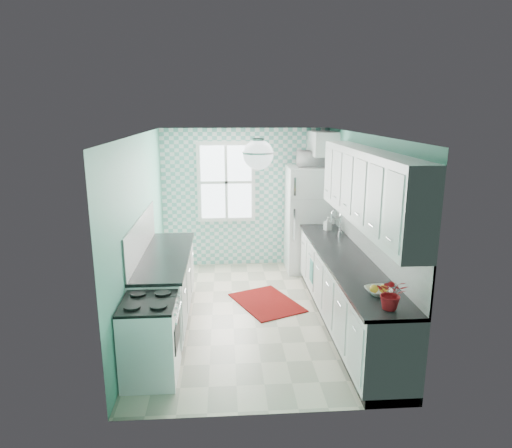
{
  "coord_description": "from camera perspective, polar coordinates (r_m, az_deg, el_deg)",
  "views": [
    {
      "loc": [
        -0.39,
        -5.94,
        2.81
      ],
      "look_at": [
        0.05,
        0.25,
        1.25
      ],
      "focal_mm": 32.0,
      "sensor_mm": 36.0,
      "label": 1
    }
  ],
  "objects": [
    {
      "name": "wall_left",
      "position": [
        6.25,
        -14.26,
        -0.8
      ],
      "size": [
        0.02,
        4.4,
        2.5
      ],
      "primitive_type": "cube",
      "color": "#5DB199",
      "rests_on": "floor"
    },
    {
      "name": "microwave",
      "position": [
        7.95,
        6.9,
        8.12
      ],
      "size": [
        0.5,
        0.35,
        0.27
      ],
      "primitive_type": "imported",
      "rotation": [
        0.0,
        0.0,
        3.09
      ],
      "color": "white",
      "rests_on": "fridge"
    },
    {
      "name": "countertop_right",
      "position": [
        6.06,
        11.24,
        -4.34
      ],
      "size": [
        0.63,
        3.6,
        0.04
      ],
      "primitive_type": "cube",
      "color": "black",
      "rests_on": "base_cabinets_right"
    },
    {
      "name": "upper_cabinet_fridge",
      "position": [
        7.97,
        8.32,
        9.94
      ],
      "size": [
        0.4,
        0.74,
        0.4
      ],
      "primitive_type": "cube",
      "color": "white",
      "rests_on": "wall_right"
    },
    {
      "name": "stove",
      "position": [
        5.13,
        -13.05,
        -13.67
      ],
      "size": [
        0.57,
        0.71,
        0.86
      ],
      "rotation": [
        0.0,
        0.0,
        -0.06
      ],
      "color": "white",
      "rests_on": "floor"
    },
    {
      "name": "window",
      "position": [
        8.2,
        -3.74,
        5.24
      ],
      "size": [
        1.04,
        0.05,
        1.44
      ],
      "color": "white",
      "rests_on": "wall_back"
    },
    {
      "name": "fridge",
      "position": [
        8.13,
        6.68,
        0.64
      ],
      "size": [
        0.81,
        0.8,
        1.86
      ],
      "rotation": [
        0.0,
        0.0,
        0.0
      ],
      "color": "silver",
      "rests_on": "floor"
    },
    {
      "name": "base_cabinets_left",
      "position": [
        6.38,
        -11.18,
        -7.9
      ],
      "size": [
        0.6,
        2.15,
        0.9
      ],
      "primitive_type": "cube",
      "color": "white",
      "rests_on": "floor"
    },
    {
      "name": "potted_plant",
      "position": [
        4.6,
        16.62,
        -8.31
      ],
      "size": [
        0.36,
        0.34,
        0.32
      ],
      "primitive_type": "imported",
      "rotation": [
        0.0,
        0.0,
        -0.37
      ],
      "color": "#C62541",
      "rests_on": "countertop_right"
    },
    {
      "name": "upper_cabinets_right",
      "position": [
        5.69,
        13.69,
        4.49
      ],
      "size": [
        0.33,
        3.2,
        0.9
      ],
      "primitive_type": "cube",
      "color": "white",
      "rests_on": "wall_right"
    },
    {
      "name": "wall_front",
      "position": [
        4.06,
        1.75,
        -8.48
      ],
      "size": [
        3.0,
        0.02,
        2.5
      ],
      "primitive_type": "cube",
      "color": "#5DB199",
      "rests_on": "floor"
    },
    {
      "name": "wall_back",
      "position": [
        8.31,
        -1.3,
        3.29
      ],
      "size": [
        3.0,
        0.02,
        2.5
      ],
      "primitive_type": "cube",
      "color": "#5DB199",
      "rests_on": "floor"
    },
    {
      "name": "wall_right",
      "position": [
        6.43,
        13.25,
        -0.32
      ],
      "size": [
        0.02,
        4.4,
        2.5
      ],
      "primitive_type": "cube",
      "color": "#5DB199",
      "rests_on": "floor"
    },
    {
      "name": "backsplash_left",
      "position": [
        6.18,
        -14.15,
        -1.47
      ],
      "size": [
        0.02,
        2.15,
        0.51
      ],
      "primitive_type": "cube",
      "color": "white",
      "rests_on": "wall_left"
    },
    {
      "name": "soap_bottle",
      "position": [
        7.35,
        8.95,
        0.06
      ],
      "size": [
        0.13,
        0.13,
        0.22
      ],
      "primitive_type": "imported",
      "rotation": [
        0.0,
        0.0,
        0.37
      ],
      "color": "#90BAC3",
      "rests_on": "countertop_right"
    },
    {
      "name": "fruit_bowl",
      "position": [
        4.97,
        15.06,
        -8.11
      ],
      "size": [
        0.31,
        0.31,
        0.07
      ],
      "primitive_type": "imported",
      "rotation": [
        0.0,
        0.0,
        0.16
      ],
      "color": "white",
      "rests_on": "countertop_right"
    },
    {
      "name": "countertop_left",
      "position": [
        6.22,
        -11.24,
        -3.88
      ],
      "size": [
        0.63,
        2.15,
        0.04
      ],
      "primitive_type": "cube",
      "color": "black",
      "rests_on": "base_cabinets_left"
    },
    {
      "name": "rug",
      "position": [
        6.92,
        1.34,
        -9.79
      ],
      "size": [
        1.15,
        1.32,
        0.02
      ],
      "primitive_type": "cube",
      "rotation": [
        0.0,
        0.0,
        0.41
      ],
      "color": "maroon",
      "rests_on": "floor"
    },
    {
      "name": "floor",
      "position": [
        6.59,
        -0.29,
        -11.23
      ],
      "size": [
        3.0,
        4.4,
        0.02
      ],
      "primitive_type": "cube",
      "color": "beige",
      "rests_on": "ground"
    },
    {
      "name": "ceiling",
      "position": [
        5.96,
        -0.32,
        11.22
      ],
      "size": [
        3.0,
        4.4,
        0.02
      ],
      "primitive_type": "cube",
      "color": "white",
      "rests_on": "wall_back"
    },
    {
      "name": "backsplash_right",
      "position": [
        6.07,
        14.12,
        -1.76
      ],
      "size": [
        0.02,
        3.6,
        0.51
      ],
      "primitive_type": "cube",
      "color": "white",
      "rests_on": "wall_right"
    },
    {
      "name": "ceiling_light",
      "position": [
        5.18,
        0.27,
        8.71
      ],
      "size": [
        0.34,
        0.34,
        0.35
      ],
      "color": "silver",
      "rests_on": "ceiling"
    },
    {
      "name": "base_cabinets_right",
      "position": [
        6.23,
        11.16,
        -8.44
      ],
      "size": [
        0.6,
        3.6,
        0.9
      ],
      "primitive_type": "cube",
      "color": "white",
      "rests_on": "floor"
    },
    {
      "name": "dish_towel",
      "position": [
        6.86,
        6.95,
        -5.85
      ],
      "size": [
        0.04,
        0.22,
        0.33
      ],
      "primitive_type": "cube",
      "rotation": [
        0.0,
        0.0,
        0.12
      ],
      "color": "teal",
      "rests_on": "base_cabinets_right"
    },
    {
      "name": "sink",
      "position": [
        7.11,
        9.04,
        -1.39
      ],
      "size": [
        0.52,
        0.43,
        0.53
      ],
      "rotation": [
        0.0,
        0.0,
        -0.06
      ],
      "color": "silver",
      "rests_on": "countertop_right"
    },
    {
      "name": "accent_wall",
      "position": [
        8.29,
        -1.29,
        3.26
      ],
      "size": [
        3.0,
        0.01,
        2.5
      ],
      "primitive_type": "cube",
      "color": "#67B5A8",
      "rests_on": "wall_back"
    }
  ]
}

